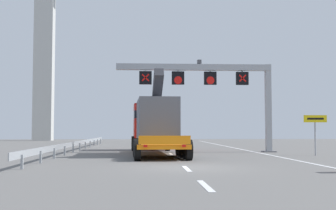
{
  "coord_description": "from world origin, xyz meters",
  "views": [
    {
      "loc": [
        -1.81,
        -18.38,
        1.62
      ],
      "look_at": [
        -0.24,
        10.04,
        3.26
      ],
      "focal_mm": 45.87,
      "sensor_mm": 36.0,
      "label": 1
    }
  ],
  "objects_px": {
    "heavy_haul_truck_orange": "(154,124)",
    "bridge_pylon_distant": "(45,13)",
    "overhead_lane_gantry": "(214,81)",
    "exit_sign_yellow": "(315,125)"
  },
  "relations": [
    {
      "from": "exit_sign_yellow",
      "to": "bridge_pylon_distant",
      "type": "xyz_separation_m",
      "value": [
        -25.9,
        38.98,
        17.5
      ]
    },
    {
      "from": "overhead_lane_gantry",
      "to": "bridge_pylon_distant",
      "type": "xyz_separation_m",
      "value": [
        -20.24,
        34.44,
        14.23
      ]
    },
    {
      "from": "bridge_pylon_distant",
      "to": "exit_sign_yellow",
      "type": "bearing_deg",
      "value": -56.4
    },
    {
      "from": "heavy_haul_truck_orange",
      "to": "bridge_pylon_distant",
      "type": "distance_m",
      "value": 42.49
    },
    {
      "from": "overhead_lane_gantry",
      "to": "exit_sign_yellow",
      "type": "xyz_separation_m",
      "value": [
        5.66,
        -4.54,
        -3.27
      ]
    },
    {
      "from": "overhead_lane_gantry",
      "to": "bridge_pylon_distant",
      "type": "height_order",
      "value": "bridge_pylon_distant"
    },
    {
      "from": "heavy_haul_truck_orange",
      "to": "exit_sign_yellow",
      "type": "height_order",
      "value": "heavy_haul_truck_orange"
    },
    {
      "from": "exit_sign_yellow",
      "to": "bridge_pylon_distant",
      "type": "bearing_deg",
      "value": 123.6
    },
    {
      "from": "exit_sign_yellow",
      "to": "overhead_lane_gantry",
      "type": "bearing_deg",
      "value": 141.3
    },
    {
      "from": "heavy_haul_truck_orange",
      "to": "bridge_pylon_distant",
      "type": "xyz_separation_m",
      "value": [
        -15.85,
        35.36,
        17.42
      ]
    }
  ]
}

